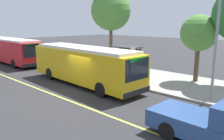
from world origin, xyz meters
TOP-DOWN VIEW (x-y plane):
  - ground_plane at (0.00, 0.00)m, footprint 120.00×120.00m
  - sidewalk_curb at (0.00, 6.00)m, footprint 44.00×6.40m
  - lane_stripe_center at (0.00, -2.20)m, footprint 36.00×0.14m
  - transit_bus_main at (-1.11, 1.01)m, footprint 10.99×3.05m
  - transit_bus_second at (-15.17, 1.25)m, footprint 11.71×2.68m
  - pickup_truck at (10.05, -1.44)m, footprint 5.46×2.17m
  - bus_shelter at (-1.38, 6.29)m, footprint 2.90×1.60m
  - waiting_bench at (-1.31, 6.43)m, footprint 1.60×0.48m
  - route_sign_post at (1.67, 3.63)m, footprint 0.44×0.08m
  - pedestrian_commuter at (-2.16, 4.69)m, footprint 0.24×0.40m
  - street_tree_near_shelter at (5.14, 7.41)m, footprint 2.83×2.83m
  - street_tree_upstreet at (-5.40, 8.58)m, footprint 4.40×4.40m
  - utility_pole at (7.76, 3.63)m, footprint 0.16×0.16m

SIDE VIEW (x-z plane):
  - ground_plane at x=0.00m, z-range 0.00..0.00m
  - lane_stripe_center at x=0.00m, z-range 0.00..0.01m
  - sidewalk_curb at x=0.00m, z-range 0.00..0.15m
  - waiting_bench at x=-1.31m, z-range 0.16..1.11m
  - pickup_truck at x=10.05m, z-range -0.07..1.78m
  - pedestrian_commuter at x=-2.16m, z-range 0.27..1.96m
  - transit_bus_main at x=-1.11m, z-range 0.14..3.09m
  - transit_bus_second at x=-15.17m, z-range 0.14..3.09m
  - bus_shelter at x=-1.38m, z-range 0.68..3.16m
  - route_sign_post at x=1.67m, z-range 0.56..3.36m
  - utility_pole at x=7.76m, z-range 0.15..6.55m
  - street_tree_near_shelter at x=5.14m, z-range 1.33..6.59m
  - street_tree_upstreet at x=-5.40m, z-range 2.01..10.19m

